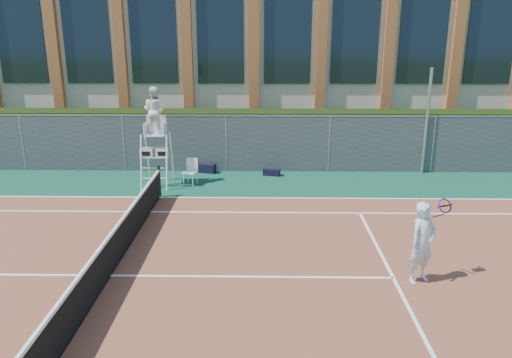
{
  "coord_description": "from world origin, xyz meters",
  "views": [
    {
      "loc": [
        3.49,
        -10.13,
        5.4
      ],
      "look_at": [
        3.26,
        3.0,
        1.43
      ],
      "focal_mm": 35.0,
      "sensor_mm": 36.0,
      "label": 1
    }
  ],
  "objects_px": {
    "steel_pole": "(427,122)",
    "plastic_chair": "(191,169)",
    "umpire_chair": "(154,113)",
    "tennis_player": "(422,243)"
  },
  "relations": [
    {
      "from": "steel_pole",
      "to": "plastic_chair",
      "type": "height_order",
      "value": "steel_pole"
    },
    {
      "from": "umpire_chair",
      "to": "plastic_chair",
      "type": "relative_size",
      "value": 3.75
    },
    {
      "from": "steel_pole",
      "to": "umpire_chair",
      "type": "relative_size",
      "value": 1.14
    },
    {
      "from": "steel_pole",
      "to": "tennis_player",
      "type": "xyz_separation_m",
      "value": [
        -2.71,
        -8.82,
        -1.07
      ]
    },
    {
      "from": "steel_pole",
      "to": "plastic_chair",
      "type": "xyz_separation_m",
      "value": [
        -8.79,
        -1.63,
        -1.45
      ]
    },
    {
      "from": "plastic_chair",
      "to": "umpire_chair",
      "type": "bearing_deg",
      "value": -178.94
    },
    {
      "from": "umpire_chair",
      "to": "plastic_chair",
      "type": "distance_m",
      "value": 2.35
    },
    {
      "from": "umpire_chair",
      "to": "plastic_chair",
      "type": "bearing_deg",
      "value": 1.06
    },
    {
      "from": "plastic_chair",
      "to": "steel_pole",
      "type": "bearing_deg",
      "value": 10.51
    },
    {
      "from": "steel_pole",
      "to": "plastic_chair",
      "type": "bearing_deg",
      "value": -169.49
    }
  ]
}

